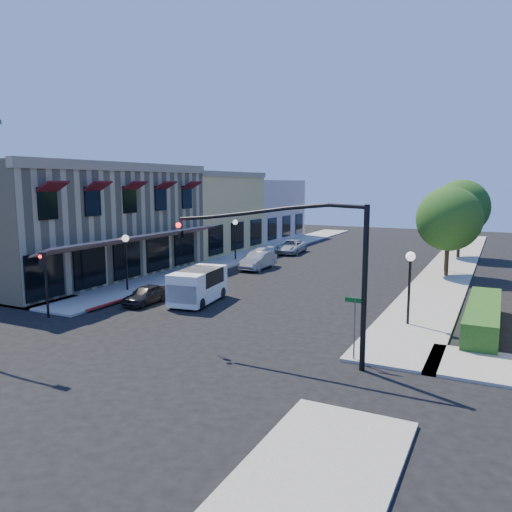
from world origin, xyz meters
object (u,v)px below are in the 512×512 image
at_px(lamppost_left_near, 126,248).
at_px(secondary_signal, 44,273).
at_px(parked_car_a, 146,294).
at_px(lamppost_right_near, 410,269).
at_px(street_name_sign, 355,319).
at_px(parked_car_c, 257,256).
at_px(parked_car_d, 291,247).
at_px(signal_mast_arm, 308,255).
at_px(street_tree_b, 461,208).
at_px(white_van, 198,284).
at_px(parked_car_b, 258,260).
at_px(lamppost_left_far, 235,229).
at_px(lamppost_right_far, 446,236).
at_px(street_tree_a, 449,219).

bearing_deg(lamppost_left_near, secondary_signal, -85.66).
height_order(secondary_signal, parked_car_a, secondary_signal).
relative_size(lamppost_right_near, parked_car_a, 1.13).
distance_m(secondary_signal, lamppost_left_near, 6.63).
height_order(street_name_sign, parked_car_c, street_name_sign).
xyz_separation_m(lamppost_left_near, parked_car_d, (2.62, 20.27, -2.09)).
bearing_deg(lamppost_right_near, signal_mast_arm, -112.12).
xyz_separation_m(street_name_sign, parked_car_a, (-12.92, 3.80, -1.16)).
xyz_separation_m(signal_mast_arm, secondary_signal, (-13.86, -0.09, -1.77)).
relative_size(street_tree_b, lamppost_right_near, 1.97).
height_order(lamppost_left_near, parked_car_a, lamppost_left_near).
bearing_deg(secondary_signal, parked_car_a, 60.68).
height_order(lamppost_right_near, parked_car_a, lamppost_right_near).
bearing_deg(parked_car_d, street_tree_b, 9.20).
bearing_deg(white_van, parked_car_b, 99.13).
relative_size(signal_mast_arm, parked_car_b, 1.92).
distance_m(lamppost_left_near, parked_car_c, 14.05).
relative_size(street_name_sign, lamppost_left_far, 0.70).
relative_size(secondary_signal, lamppost_right_near, 0.93).
relative_size(lamppost_right_far, parked_car_a, 1.13).
distance_m(signal_mast_arm, lamppost_left_near, 15.82).
bearing_deg(lamppost_right_near, lamppost_left_near, 180.00).
relative_size(lamppost_left_near, lamppost_right_near, 1.00).
bearing_deg(white_van, secondary_signal, -129.57).
relative_size(street_tree_b, parked_car_b, 1.68).
bearing_deg(street_tree_b, lamppost_right_far, -92.15).
xyz_separation_m(street_tree_a, signal_mast_arm, (-2.94, -20.50, -0.11)).
height_order(secondary_signal, lamppost_left_far, lamppost_left_far).
xyz_separation_m(lamppost_left_near, parked_car_b, (3.70, 11.00, -2.05)).
distance_m(parked_car_a, parked_car_d, 22.28).
height_order(street_tree_a, lamppost_right_near, street_tree_a).
distance_m(street_name_sign, parked_car_c, 23.85).
bearing_deg(lamppost_left_near, white_van, -5.02).
distance_m(lamppost_right_far, parked_car_b, 14.36).
height_order(street_name_sign, lamppost_left_near, lamppost_left_near).
bearing_deg(street_tree_b, lamppost_left_far, -149.97).
height_order(lamppost_left_far, lamppost_right_far, same).
bearing_deg(secondary_signal, parked_car_d, 85.49).
bearing_deg(secondary_signal, street_name_sign, 2.93).
relative_size(street_tree_a, lamppost_left_far, 1.82).
xyz_separation_m(secondary_signal, parked_car_b, (3.20, 17.59, -1.63)).
xyz_separation_m(lamppost_right_far, parked_car_a, (-13.92, -18.00, -2.20)).
relative_size(lamppost_left_far, parked_car_c, 0.84).
bearing_deg(lamppost_left_far, parked_car_d, 67.32).
distance_m(signal_mast_arm, lamppost_right_far, 22.70).
distance_m(lamppost_left_near, lamppost_left_far, 14.00).
height_order(lamppost_left_far, parked_car_a, lamppost_left_far).
relative_size(street_name_sign, parked_car_a, 0.79).
height_order(lamppost_right_far, parked_car_a, lamppost_right_far).
xyz_separation_m(secondary_signal, lamppost_left_far, (-0.50, 20.59, 0.42)).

